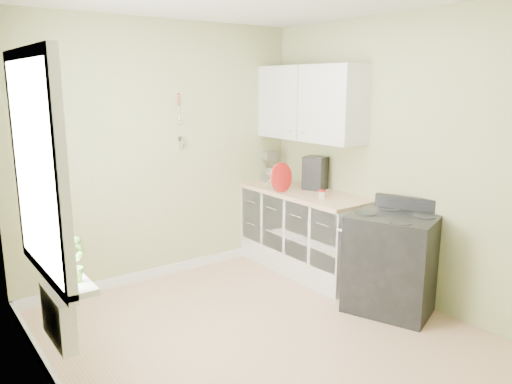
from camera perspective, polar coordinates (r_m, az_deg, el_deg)
floor at (r=4.28m, az=1.18°, el=-16.60°), size 3.20×3.60×0.02m
wall_back at (r=5.34m, az=-10.67°, el=4.48°), size 3.20×0.02×2.70m
wall_left at (r=3.13m, az=-22.85°, el=-1.79°), size 0.02×3.60×2.70m
wall_right at (r=4.95m, az=16.25°, el=3.58°), size 0.02×3.60×2.70m
base_cabinets at (r=5.59m, az=5.57°, el=-4.63°), size 0.60×1.60×0.87m
countertop at (r=5.47m, az=5.59°, el=-0.09°), size 0.64×1.60×0.04m
upper_cabinets at (r=5.51m, az=6.16°, el=10.07°), size 0.35×1.40×0.80m
window at (r=3.38m, az=-23.91°, el=2.59°), size 0.06×1.14×1.44m
window_sill at (r=3.56m, az=-21.81°, el=-7.95°), size 0.18×1.14×0.04m
radiator at (r=3.63m, az=-21.65°, el=-13.16°), size 0.12×0.50×0.35m
wall_utensils at (r=5.38m, az=-8.70°, el=6.90°), size 0.02×0.14×0.58m
stove at (r=4.77m, az=15.27°, el=-7.72°), size 0.89×0.92×1.03m
stand_mixer at (r=6.03m, az=1.41°, el=2.92°), size 0.28×0.35×0.39m
kettle at (r=5.48m, az=1.98°, el=1.15°), size 0.17×0.10×0.18m
coffee_maker at (r=5.53m, az=6.76°, el=2.07°), size 0.28×0.29×0.37m
red_tray at (r=5.36m, az=2.94°, el=1.67°), size 0.33×0.11×0.32m
jar at (r=5.12m, az=7.55°, el=-0.27°), size 0.08×0.08×0.08m
plant_a at (r=3.15m, az=-20.08°, el=-7.06°), size 0.20×0.18×0.31m
plant_b at (r=3.56m, az=-22.07°, el=-5.24°), size 0.19×0.20×0.28m
plant_c at (r=3.78m, az=-22.98°, el=-4.24°), size 0.23×0.23×0.29m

